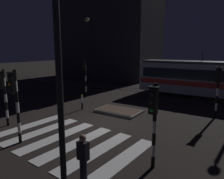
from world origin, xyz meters
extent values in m
plane|color=black|center=(0.00, 0.00, 0.00)|extent=(120.00, 120.00, 0.00)
cube|color=#59595E|center=(0.00, 9.74, 0.01)|extent=(80.00, 0.12, 0.03)
cube|color=#59595E|center=(0.00, 11.17, 0.01)|extent=(80.00, 0.12, 0.03)
cube|color=silver|center=(-3.17, -2.72, 0.01)|extent=(0.95, 4.52, 0.02)
cube|color=silver|center=(-1.90, -2.80, 0.01)|extent=(0.95, 4.52, 0.02)
cube|color=silver|center=(-0.63, -2.87, 0.01)|extent=(0.95, 4.52, 0.02)
cube|color=silver|center=(0.63, -2.94, 0.01)|extent=(0.95, 4.52, 0.02)
cube|color=silver|center=(1.90, -3.01, 0.01)|extent=(0.95, 4.52, 0.02)
cube|color=silver|center=(3.17, -3.09, 0.01)|extent=(0.95, 4.52, 0.02)
cube|color=slate|center=(-0.36, 2.41, 0.08)|extent=(3.04, 1.76, 0.16)
cube|color=#4C382D|center=(-0.36, 2.41, 0.17)|extent=(2.73, 1.58, 0.02)
cylinder|color=black|center=(-4.25, -3.32, 0.23)|extent=(0.14, 0.14, 0.46)
cylinder|color=white|center=(-4.25, -3.32, 0.69)|extent=(0.14, 0.14, 0.46)
cylinder|color=black|center=(-4.25, -3.32, 1.15)|extent=(0.14, 0.14, 0.46)
cylinder|color=white|center=(-4.25, -3.32, 1.60)|extent=(0.14, 0.14, 0.46)
cylinder|color=black|center=(-4.25, -3.32, 2.06)|extent=(0.14, 0.14, 0.46)
cylinder|color=white|center=(-4.25, -3.32, 2.52)|extent=(0.14, 0.14, 0.46)
cylinder|color=black|center=(-4.25, -3.32, 2.98)|extent=(0.14, 0.14, 0.46)
cube|color=black|center=(-4.25, -3.49, 2.61)|extent=(0.28, 0.20, 0.90)
cube|color=black|center=(-4.25, -3.49, 3.10)|extent=(0.36, 0.24, 0.04)
cylinder|color=black|center=(5.40, 4.78, 0.24)|extent=(0.14, 0.14, 0.47)
cylinder|color=white|center=(5.40, 4.78, 0.71)|extent=(0.14, 0.14, 0.47)
cylinder|color=black|center=(5.40, 4.78, 1.19)|extent=(0.14, 0.14, 0.47)
cylinder|color=white|center=(5.40, 4.78, 1.66)|extent=(0.14, 0.14, 0.47)
cylinder|color=black|center=(5.40, 4.78, 2.14)|extent=(0.14, 0.14, 0.47)
cylinder|color=white|center=(5.40, 4.78, 2.61)|extent=(0.14, 0.14, 0.47)
cylinder|color=black|center=(5.40, 4.78, 3.08)|extent=(0.14, 0.14, 0.47)
cube|color=black|center=(5.40, 4.61, 2.72)|extent=(0.28, 0.20, 0.90)
sphere|color=black|center=(5.40, 4.50, 3.00)|extent=(0.14, 0.14, 0.14)
sphere|color=black|center=(5.40, 4.50, 2.72)|extent=(0.14, 0.14, 0.14)
sphere|color=black|center=(5.40, 4.50, 2.44)|extent=(0.14, 0.14, 0.14)
cube|color=black|center=(5.40, 4.61, 3.21)|extent=(0.36, 0.24, 0.04)
cylinder|color=black|center=(-5.38, 4.84, 0.25)|extent=(0.14, 0.14, 0.49)
cylinder|color=white|center=(-5.38, 4.84, 0.74)|extent=(0.14, 0.14, 0.49)
cylinder|color=black|center=(-5.38, 4.84, 1.23)|extent=(0.14, 0.14, 0.49)
cylinder|color=white|center=(-5.38, 4.84, 1.72)|extent=(0.14, 0.14, 0.49)
cylinder|color=black|center=(-5.38, 4.84, 2.21)|extent=(0.14, 0.14, 0.49)
cylinder|color=white|center=(-5.38, 4.84, 2.70)|extent=(0.14, 0.14, 0.49)
cylinder|color=black|center=(-5.38, 4.84, 3.19)|extent=(0.14, 0.14, 0.49)
cube|color=black|center=(-5.38, 4.67, 2.84)|extent=(0.28, 0.20, 0.90)
sphere|color=black|center=(-5.38, 4.56, 3.12)|extent=(0.14, 0.14, 0.14)
sphere|color=orange|center=(-5.38, 4.56, 2.84)|extent=(0.14, 0.14, 0.14)
sphere|color=black|center=(-5.38, 4.56, 2.56)|extent=(0.14, 0.14, 0.14)
cube|color=black|center=(-5.38, 4.67, 3.33)|extent=(0.36, 0.24, 0.04)
cylinder|color=black|center=(4.37, -2.88, 0.22)|extent=(0.14, 0.14, 0.45)
cylinder|color=white|center=(4.37, -2.88, 0.67)|extent=(0.14, 0.14, 0.45)
cylinder|color=black|center=(4.37, -2.88, 1.12)|extent=(0.14, 0.14, 0.45)
cylinder|color=white|center=(4.37, -2.88, 1.57)|extent=(0.14, 0.14, 0.45)
cylinder|color=black|center=(4.37, -2.88, 2.02)|extent=(0.14, 0.14, 0.45)
cylinder|color=white|center=(4.37, -2.88, 2.47)|extent=(0.14, 0.14, 0.45)
cylinder|color=black|center=(4.37, -2.88, 2.92)|extent=(0.14, 0.14, 0.45)
cube|color=black|center=(4.37, -3.05, 2.54)|extent=(0.28, 0.20, 0.90)
sphere|color=black|center=(4.37, -3.16, 2.82)|extent=(0.14, 0.14, 0.14)
sphere|color=black|center=(4.37, -3.16, 2.54)|extent=(0.14, 0.14, 0.14)
sphere|color=green|center=(4.37, -3.16, 2.26)|extent=(0.14, 0.14, 0.14)
cube|color=black|center=(4.37, -3.05, 3.03)|extent=(0.36, 0.24, 0.04)
cylinder|color=black|center=(-1.60, -4.30, 0.24)|extent=(0.14, 0.14, 0.49)
cylinder|color=white|center=(-1.60, -4.30, 0.73)|extent=(0.14, 0.14, 0.49)
cylinder|color=black|center=(-1.60, -4.30, 1.22)|extent=(0.14, 0.14, 0.49)
cylinder|color=white|center=(-1.60, -4.30, 1.70)|extent=(0.14, 0.14, 0.49)
cylinder|color=black|center=(-1.60, -4.30, 2.19)|extent=(0.14, 0.14, 0.49)
cylinder|color=white|center=(-1.60, -4.30, 2.68)|extent=(0.14, 0.14, 0.49)
cylinder|color=black|center=(-1.60, -4.30, 3.16)|extent=(0.14, 0.14, 0.49)
cube|color=black|center=(-1.60, -4.47, 2.81)|extent=(0.28, 0.20, 0.90)
sphere|color=black|center=(-1.60, -4.58, 3.09)|extent=(0.14, 0.14, 0.14)
sphere|color=orange|center=(-1.60, -4.58, 2.81)|extent=(0.14, 0.14, 0.14)
sphere|color=black|center=(-1.60, -4.58, 2.53)|extent=(0.14, 0.14, 0.14)
cube|color=black|center=(-1.60, -4.47, 3.30)|extent=(0.36, 0.24, 0.04)
cylinder|color=black|center=(-7.46, 8.62, 3.71)|extent=(0.18, 0.18, 7.42)
cylinder|color=black|center=(-7.46, 8.17, 7.32)|extent=(0.10, 0.90, 0.10)
sphere|color=#F9E08C|center=(-7.46, 7.72, 7.24)|extent=(0.44, 0.44, 0.44)
cylinder|color=black|center=(2.73, -5.70, 3.30)|extent=(0.18, 0.18, 6.61)
cylinder|color=#262628|center=(3.30, 10.45, 3.65)|extent=(0.08, 0.08, 1.00)
cube|color=black|center=(1.36, 10.45, 0.17)|extent=(2.20, 2.00, 0.35)
cylinder|color=black|center=(2.93, -5.06, 0.44)|extent=(0.24, 0.24, 0.88)
cube|color=black|center=(2.93, -5.06, 1.18)|extent=(0.36, 0.22, 0.60)
sphere|color=#9E7051|center=(2.93, -5.06, 1.60)|extent=(0.22, 0.22, 0.22)
cylinder|color=black|center=(-2.91, 1.51, 0.25)|extent=(0.12, 0.12, 0.50)
cylinder|color=white|center=(-2.91, 1.51, 0.75)|extent=(0.12, 0.12, 0.50)
sphere|color=yellow|center=(-2.91, 1.51, 1.05)|extent=(0.12, 0.12, 0.12)
cube|color=#2D2D33|center=(-12.23, 18.47, 5.86)|extent=(15.02, 8.00, 11.73)
camera|label=1|loc=(7.06, -9.66, 4.27)|focal=34.04mm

